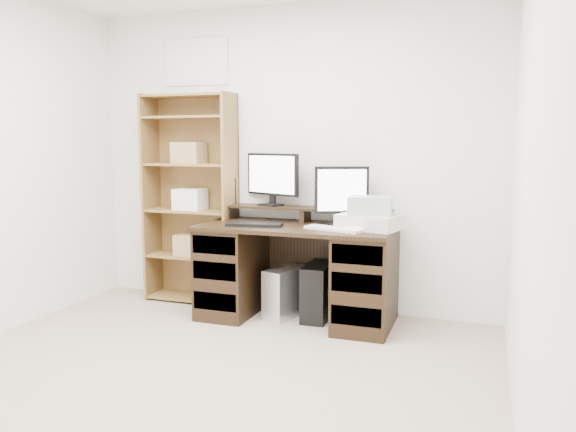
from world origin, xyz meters
The scene contains 14 objects.
room centered at (0.00, 0.00, 1.25)m, with size 3.54×4.04×2.54m.
desk centered at (0.20, 1.64, 0.39)m, with size 1.50×0.70×0.75m.
riser_shelf centered at (0.20, 1.85, 0.84)m, with size 1.40×0.22×0.12m.
monitor_wide centered at (-0.09, 1.88, 1.11)m, with size 0.51×0.24×0.43m.
monitor_small centered at (0.53, 1.75, 1.00)m, with size 0.40×0.23×0.46m.
speaker centered at (-0.49, 1.88, 0.98)m, with size 0.09×0.09×0.22m, color black.
keyboard_black centered at (-0.10, 1.50, 0.76)m, with size 0.43×0.14×0.02m, color black.
keyboard_white centered at (0.53, 1.50, 0.76)m, with size 0.45×0.13×0.02m, color white.
mouse centered at (0.72, 1.51, 0.77)m, with size 0.10×0.07×0.04m, color silver.
printer centered at (0.77, 1.65, 0.80)m, with size 0.44×0.33×0.11m, color beige.
basket centered at (0.77, 1.65, 0.93)m, with size 0.31×0.22×0.13m, color #A5ACB0.
tower_silver centered at (0.09, 1.67, 0.20)m, with size 0.18×0.40×0.40m, color silver.
tower_black centered at (0.35, 1.72, 0.22)m, with size 0.20×0.44×0.44m.
bookshelf centered at (-0.84, 1.86, 0.92)m, with size 0.80×0.30×1.80m.
Camera 1 is at (1.56, -2.44, 1.40)m, focal length 35.00 mm.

